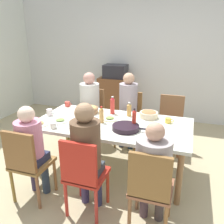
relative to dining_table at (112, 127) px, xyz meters
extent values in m
plane|color=tan|center=(0.00, 0.00, -0.65)|extent=(7.18, 7.18, 0.00)
cube|color=silver|center=(0.00, 2.36, 0.65)|extent=(6.22, 0.12, 2.60)
cube|color=silver|center=(0.00, 0.00, 0.05)|extent=(2.05, 1.04, 0.04)
cylinder|color=brown|center=(-0.92, -0.42, -0.31)|extent=(0.07, 0.07, 0.68)
cylinder|color=olive|center=(0.92, -0.42, -0.31)|extent=(0.07, 0.07, 0.68)
cylinder|color=olive|center=(-0.92, 0.42, -0.31)|extent=(0.07, 0.07, 0.68)
cylinder|color=olive|center=(0.92, 0.42, -0.31)|extent=(0.07, 0.07, 0.68)
cube|color=olive|center=(-0.68, 0.82, -0.21)|extent=(0.40, 0.40, 0.04)
cylinder|color=#95573C|center=(-0.51, 0.99, -0.44)|extent=(0.04, 0.04, 0.43)
cylinder|color=brown|center=(-0.85, 0.99, -0.44)|extent=(0.04, 0.04, 0.43)
cylinder|color=brown|center=(-0.51, 0.65, -0.44)|extent=(0.04, 0.04, 0.43)
cylinder|color=brown|center=(-0.85, 0.65, -0.44)|extent=(0.04, 0.04, 0.43)
cube|color=#91623A|center=(-0.68, 1.00, 0.02)|extent=(0.38, 0.04, 0.45)
cylinder|color=#373A4C|center=(-0.60, 0.72, -0.43)|extent=(0.09, 0.09, 0.45)
cylinder|color=#32354D|center=(-0.76, 0.72, -0.43)|extent=(0.09, 0.09, 0.45)
cube|color=navy|center=(-0.68, 0.82, -0.15)|extent=(0.30, 0.30, 0.10)
cylinder|color=silver|center=(-0.68, 0.82, 0.14)|extent=(0.33, 0.33, 0.48)
sphere|color=tan|center=(-0.68, 0.82, 0.46)|extent=(0.20, 0.20, 0.20)
cube|color=#8B5B41|center=(0.68, 0.82, -0.21)|extent=(0.40, 0.40, 0.04)
cylinder|color=olive|center=(0.85, 0.99, -0.44)|extent=(0.04, 0.04, 0.43)
cylinder|color=olive|center=(0.51, 0.99, -0.44)|extent=(0.04, 0.04, 0.43)
cylinder|color=brown|center=(0.85, 0.65, -0.44)|extent=(0.04, 0.04, 0.43)
cylinder|color=olive|center=(0.51, 0.65, -0.44)|extent=(0.04, 0.04, 0.43)
cube|color=brown|center=(0.68, 1.00, 0.02)|extent=(0.38, 0.04, 0.45)
cube|color=brown|center=(0.00, 0.82, -0.21)|extent=(0.40, 0.40, 0.04)
cylinder|color=#955933|center=(0.17, 0.99, -0.44)|extent=(0.04, 0.04, 0.43)
cylinder|color=brown|center=(-0.17, 0.99, -0.44)|extent=(0.04, 0.04, 0.43)
cylinder|color=olive|center=(0.17, 0.65, -0.44)|extent=(0.04, 0.04, 0.43)
cylinder|color=olive|center=(-0.17, 0.65, -0.44)|extent=(0.04, 0.04, 0.43)
cube|color=olive|center=(0.00, 1.00, 0.02)|extent=(0.38, 0.04, 0.45)
cylinder|color=#263B53|center=(0.08, 0.72, -0.43)|extent=(0.09, 0.09, 0.45)
cylinder|color=#303A52|center=(-0.08, 0.72, -0.43)|extent=(0.09, 0.09, 0.45)
cube|color=#313244|center=(0.00, 0.82, -0.15)|extent=(0.30, 0.30, 0.10)
cylinder|color=#A196A1|center=(0.00, 0.82, 0.16)|extent=(0.29, 0.29, 0.52)
sphere|color=tan|center=(0.00, 0.82, 0.50)|extent=(0.18, 0.18, 0.18)
cube|color=#B1271B|center=(0.00, -0.82, -0.21)|extent=(0.40, 0.40, 0.04)
cylinder|color=#B72D24|center=(-0.17, -0.99, -0.44)|extent=(0.04, 0.04, 0.43)
cylinder|color=#B7322A|center=(0.17, -0.99, -0.44)|extent=(0.04, 0.04, 0.43)
cylinder|color=#AE2424|center=(-0.17, -0.65, -0.44)|extent=(0.04, 0.04, 0.43)
cylinder|color=red|center=(0.17, -0.65, -0.44)|extent=(0.04, 0.04, 0.43)
cube|color=red|center=(0.00, -1.00, 0.02)|extent=(0.38, 0.04, 0.45)
cylinder|color=#372E53|center=(-0.08, -0.72, -0.43)|extent=(0.09, 0.09, 0.45)
cylinder|color=#2C2F4F|center=(0.08, -0.72, -0.43)|extent=(0.09, 0.09, 0.45)
cube|color=#323A42|center=(0.00, -0.82, -0.15)|extent=(0.30, 0.30, 0.10)
cylinder|color=brown|center=(0.00, -0.82, 0.15)|extent=(0.30, 0.30, 0.50)
sphere|color=#A17A59|center=(0.00, -0.82, 0.48)|extent=(0.20, 0.20, 0.20)
cube|color=olive|center=(-0.68, -0.82, -0.21)|extent=(0.40, 0.40, 0.04)
cylinder|color=olive|center=(-0.85, -0.99, -0.44)|extent=(0.04, 0.04, 0.43)
cylinder|color=brown|center=(-0.51, -0.99, -0.44)|extent=(0.04, 0.04, 0.43)
cylinder|color=olive|center=(-0.85, -0.65, -0.44)|extent=(0.04, 0.04, 0.43)
cylinder|color=#936134|center=(-0.51, -0.65, -0.44)|extent=(0.04, 0.04, 0.43)
cube|color=brown|center=(-0.68, -1.00, 0.02)|extent=(0.38, 0.04, 0.45)
cylinder|color=#352B47|center=(-0.76, -0.72, -0.43)|extent=(0.09, 0.09, 0.45)
cylinder|color=#29384A|center=(-0.60, -0.72, -0.43)|extent=(0.09, 0.09, 0.45)
cube|color=#242945|center=(-0.68, -0.82, -0.15)|extent=(0.30, 0.30, 0.10)
cylinder|color=pink|center=(-0.68, -0.82, 0.10)|extent=(0.29, 0.29, 0.41)
sphere|color=beige|center=(-0.68, -0.82, 0.39)|extent=(0.18, 0.18, 0.18)
cube|color=#965B3F|center=(0.68, -0.82, -0.21)|extent=(0.40, 0.40, 0.04)
cylinder|color=brown|center=(0.51, -0.99, -0.44)|extent=(0.04, 0.04, 0.43)
cylinder|color=#956437|center=(0.85, -0.99, -0.44)|extent=(0.04, 0.04, 0.43)
cylinder|color=brown|center=(0.51, -0.65, -0.44)|extent=(0.04, 0.04, 0.43)
cylinder|color=brown|center=(0.85, -0.65, -0.44)|extent=(0.04, 0.04, 0.43)
cube|color=brown|center=(0.68, -1.00, 0.02)|extent=(0.38, 0.04, 0.45)
cylinder|color=#49363D|center=(0.60, -0.72, -0.43)|extent=(0.09, 0.09, 0.45)
cylinder|color=#453A38|center=(0.76, -0.72, -0.43)|extent=(0.09, 0.09, 0.45)
cube|color=#473846|center=(0.68, -0.82, -0.15)|extent=(0.30, 0.30, 0.10)
cylinder|color=#9F9497|center=(0.68, -0.82, 0.10)|extent=(0.34, 0.34, 0.41)
sphere|color=tan|center=(0.68, -0.82, 0.38)|extent=(0.17, 0.17, 0.17)
cylinder|color=white|center=(-0.67, -0.19, 0.08)|extent=(0.21, 0.21, 0.01)
ellipsoid|color=#7C944D|center=(-0.67, -0.19, 0.10)|extent=(0.12, 0.12, 0.02)
cylinder|color=silver|center=(-0.34, -0.02, 0.08)|extent=(0.26, 0.26, 0.01)
ellipsoid|color=#789F52|center=(-0.34, -0.02, 0.10)|extent=(0.14, 0.14, 0.02)
cylinder|color=silver|center=(0.56, 0.07, 0.08)|extent=(0.21, 0.21, 0.01)
ellipsoid|color=#A66A2E|center=(0.56, 0.07, 0.10)|extent=(0.12, 0.12, 0.02)
cylinder|color=silver|center=(-0.88, -0.38, 0.08)|extent=(0.25, 0.25, 0.01)
ellipsoid|color=tan|center=(-0.88, -0.38, 0.10)|extent=(0.14, 0.14, 0.02)
cylinder|color=white|center=(0.67, -0.36, 0.08)|extent=(0.21, 0.21, 0.01)
ellipsoid|color=#C2754F|center=(0.67, -0.36, 0.10)|extent=(0.11, 0.11, 0.02)
cylinder|color=#E7E7C3|center=(-0.07, 0.10, 0.08)|extent=(0.20, 0.20, 0.01)
ellipsoid|color=#7F9D4D|center=(-0.07, 0.10, 0.10)|extent=(0.11, 0.11, 0.02)
cylinder|color=#916642|center=(-0.45, 0.27, 0.11)|extent=(0.27, 0.27, 0.08)
ellipsoid|color=tan|center=(-0.45, 0.27, 0.15)|extent=(0.21, 0.21, 0.04)
cylinder|color=beige|center=(0.42, 0.35, 0.11)|extent=(0.26, 0.26, 0.08)
ellipsoid|color=#B16E42|center=(0.42, 0.35, 0.15)|extent=(0.20, 0.20, 0.04)
cylinder|color=black|center=(0.23, -0.17, 0.10)|extent=(0.34, 0.34, 0.06)
cylinder|color=black|center=(0.49, -0.17, 0.11)|extent=(0.18, 0.02, 0.02)
cylinder|color=white|center=(-0.94, -0.02, 0.12)|extent=(0.08, 0.08, 0.09)
torus|color=white|center=(-0.88, -0.02, 0.12)|extent=(0.05, 0.01, 0.05)
cylinder|color=#EECB4B|center=(0.70, 0.23, 0.10)|extent=(0.08, 0.08, 0.07)
torus|color=#E6C04B|center=(0.75, 0.23, 0.10)|extent=(0.05, 0.01, 0.05)
cylinder|color=#D2473E|center=(-0.90, 0.43, 0.11)|extent=(0.08, 0.08, 0.08)
torus|color=#C95147|center=(-0.85, 0.43, 0.11)|extent=(0.05, 0.01, 0.05)
cylinder|color=white|center=(-0.63, -0.41, 0.11)|extent=(0.07, 0.07, 0.07)
torus|color=white|center=(-0.58, -0.41, 0.11)|extent=(0.05, 0.01, 0.05)
cylinder|color=red|center=(0.31, -0.06, 0.17)|extent=(0.05, 0.05, 0.21)
cone|color=red|center=(0.31, -0.06, 0.29)|extent=(0.05, 0.05, 0.03)
cylinder|color=black|center=(0.31, -0.06, 0.31)|extent=(0.03, 0.03, 0.01)
cylinder|color=red|center=(-0.11, 0.34, 0.18)|extent=(0.06, 0.06, 0.22)
cone|color=red|center=(-0.11, 0.34, 0.30)|extent=(0.06, 0.06, 0.03)
cylinder|color=white|center=(-0.11, 0.34, 0.32)|extent=(0.03, 0.03, 0.01)
cylinder|color=#CA9046|center=(0.15, 0.32, 0.15)|extent=(0.06, 0.06, 0.16)
cone|color=tan|center=(0.15, 0.32, 0.25)|extent=(0.06, 0.06, 0.03)
cylinder|color=white|center=(0.15, 0.32, 0.27)|extent=(0.03, 0.03, 0.01)
cylinder|color=tan|center=(-0.14, -0.03, 0.16)|extent=(0.06, 0.06, 0.18)
cone|color=gold|center=(-0.14, -0.03, 0.26)|extent=(0.05, 0.05, 0.03)
cylinder|color=red|center=(-0.14, -0.03, 0.28)|extent=(0.03, 0.03, 0.01)
cube|color=brown|center=(-0.63, 2.06, -0.20)|extent=(0.70, 0.44, 0.90)
cube|color=#25252C|center=(-0.63, 2.06, 0.39)|extent=(0.48, 0.36, 0.28)
camera|label=1|loc=(0.94, -2.75, 1.24)|focal=37.92mm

